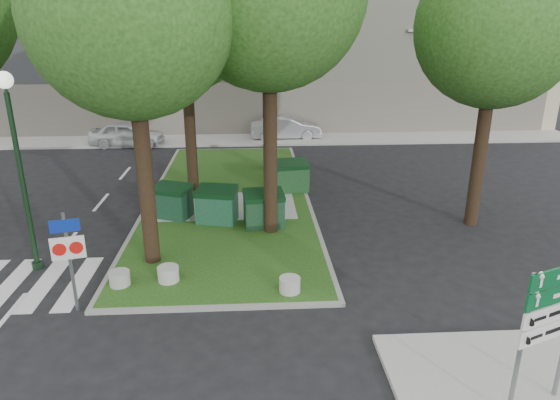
{
  "coord_description": "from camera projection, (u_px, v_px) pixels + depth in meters",
  "views": [
    {
      "loc": [
        1.41,
        -10.72,
        6.6
      ],
      "look_at": [
        2.17,
        2.22,
        2.0
      ],
      "focal_mm": 32.0,
      "sensor_mm": 36.0,
      "label": 1
    }
  ],
  "objects": [
    {
      "name": "ground",
      "position": [
        197.0,
        309.0,
        12.22
      ],
      "size": [
        120.0,
        120.0,
        0.0
      ],
      "primitive_type": "plane",
      "color": "black",
      "rests_on": "ground"
    },
    {
      "name": "median_island",
      "position": [
        229.0,
        198.0,
        19.75
      ],
      "size": [
        6.0,
        16.0,
        0.12
      ],
      "primitive_type": "cube",
      "color": "#1F4112",
      "rests_on": "ground"
    },
    {
      "name": "median_kerb",
      "position": [
        229.0,
        198.0,
        19.75
      ],
      "size": [
        6.3,
        16.3,
        0.1
      ],
      "primitive_type": "cube",
      "color": "gray",
      "rests_on": "ground"
    },
    {
      "name": "sidewalk_corner",
      "position": [
        530.0,
        396.0,
        9.26
      ],
      "size": [
        5.0,
        4.0,
        0.12
      ],
      "primitive_type": "cube",
      "color": "#999993",
      "rests_on": "ground"
    },
    {
      "name": "building_sidewalk",
      "position": [
        227.0,
        140.0,
        29.6
      ],
      "size": [
        42.0,
        3.0,
        0.12
      ],
      "primitive_type": "cube",
      "color": "#999993",
      "rests_on": "ground"
    },
    {
      "name": "zebra_crossing",
      "position": [
        62.0,
        283.0,
        13.42
      ],
      "size": [
        5.0,
        3.0,
        0.01
      ],
      "primitive_type": "cube",
      "color": "silver",
      "rests_on": "ground"
    },
    {
      "name": "apartment_building",
      "position": [
        228.0,
        1.0,
        34.0
      ],
      "size": [
        41.0,
        12.0,
        16.0
      ],
      "primitive_type": "cube",
      "color": "beige",
      "rests_on": "ground"
    },
    {
      "name": "tree_median_mid",
      "position": [
        186.0,
        12.0,
        18.35
      ],
      "size": [
        4.8,
        4.8,
        9.99
      ],
      "color": "black",
      "rests_on": "ground"
    },
    {
      "name": "tree_street_right",
      "position": [
        501.0,
        10.0,
        15.14
      ],
      "size": [
        5.0,
        5.0,
        10.06
      ],
      "color": "black",
      "rests_on": "ground"
    },
    {
      "name": "dumpster_a",
      "position": [
        172.0,
        201.0,
        17.52
      ],
      "size": [
        1.52,
        1.31,
        1.19
      ],
      "rotation": [
        0.0,
        0.0,
        -0.38
      ],
      "color": "#0D321E",
      "rests_on": "median_island"
    },
    {
      "name": "dumpster_b",
      "position": [
        217.0,
        205.0,
        17.1
      ],
      "size": [
        1.51,
        1.2,
        1.25
      ],
      "rotation": [
        0.0,
        0.0,
        -0.21
      ],
      "color": "#13442A",
      "rests_on": "median_island"
    },
    {
      "name": "dumpster_c",
      "position": [
        264.0,
        209.0,
        16.73
      ],
      "size": [
        1.43,
        1.08,
        1.24
      ],
      "rotation": [
        0.0,
        0.0,
        0.12
      ],
      "color": "black",
      "rests_on": "median_island"
    },
    {
      "name": "dumpster_d",
      "position": [
        291.0,
        176.0,
        20.28
      ],
      "size": [
        1.51,
        1.17,
        1.27
      ],
      "rotation": [
        0.0,
        0.0,
        0.17
      ],
      "color": "#133D18",
      "rests_on": "median_island"
    },
    {
      "name": "bollard_left",
      "position": [
        120.0,
        278.0,
        13.03
      ],
      "size": [
        0.53,
        0.53,
        0.38
      ],
      "primitive_type": "cylinder",
      "color": "#A5A5A0",
      "rests_on": "median_island"
    },
    {
      "name": "bollard_right",
      "position": [
        290.0,
        285.0,
        12.71
      ],
      "size": [
        0.54,
        0.54,
        0.39
      ],
      "primitive_type": "cylinder",
      "color": "#AAAAA5",
      "rests_on": "median_island"
    },
    {
      "name": "bollard_mid",
      "position": [
        168.0,
        274.0,
        13.24
      ],
      "size": [
        0.56,
        0.56,
        0.4
      ],
      "primitive_type": "cylinder",
      "color": "#ACADA7",
      "rests_on": "median_island"
    },
    {
      "name": "litter_bin",
      "position": [
        294.0,
        176.0,
        21.03
      ],
      "size": [
        0.46,
        0.46,
        0.8
      ],
      "primitive_type": "cylinder",
      "color": "gold",
      "rests_on": "median_island"
    },
    {
      "name": "street_lamp",
      "position": [
        17.0,
        151.0,
        13.09
      ],
      "size": [
        0.44,
        0.44,
        5.48
      ],
      "color": "black",
      "rests_on": "ground"
    },
    {
      "name": "traffic_sign_pole",
      "position": [
        68.0,
        249.0,
        11.61
      ],
      "size": [
        0.75,
        0.22,
        2.54
      ],
      "rotation": [
        0.0,
        0.0,
        0.24
      ],
      "color": "slate",
      "rests_on": "ground"
    },
    {
      "name": "directional_sign",
      "position": [
        550.0,
        316.0,
        8.38
      ],
      "size": [
        1.3,
        0.55,
        2.77
      ],
      "rotation": [
        0.0,
        0.0,
        0.38
      ],
      "color": "slate",
      "rests_on": "sidewalk_corner"
    },
    {
      "name": "car_white",
      "position": [
        127.0,
        134.0,
        28.11
      ],
      "size": [
        4.19,
        1.85,
        1.4
      ],
      "primitive_type": "imported",
      "rotation": [
        0.0,
        0.0,
        1.52
      ],
      "color": "silver",
      "rests_on": "ground"
    },
    {
      "name": "car_silver",
      "position": [
        286.0,
        128.0,
        29.85
      ],
      "size": [
        4.25,
        1.65,
        1.38
      ],
      "primitive_type": "imported",
      "rotation": [
        0.0,
        0.0,
        1.62
      ],
      "color": "#A3A5AB",
      "rests_on": "ground"
    }
  ]
}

